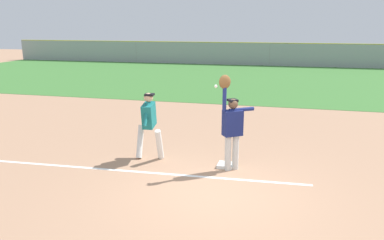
{
  "coord_description": "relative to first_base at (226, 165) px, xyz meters",
  "views": [
    {
      "loc": [
        1.24,
        -7.09,
        3.39
      ],
      "look_at": [
        -0.93,
        1.8,
        1.05
      ],
      "focal_mm": 35.48,
      "sensor_mm": 36.0,
      "label": 1
    }
  ],
  "objects": [
    {
      "name": "runner",
      "position": [
        -1.99,
        0.11,
        0.96
      ],
      "size": [
        0.74,
        0.84,
        1.72
      ],
      "rotation": [
        0.0,
        0.0,
        0.06
      ],
      "color": "white",
      "rests_on": "ground_plane"
    },
    {
      "name": "parked_car_red",
      "position": [
        -3.25,
        26.08,
        0.63
      ],
      "size": [
        4.56,
        2.45,
        1.25
      ],
      "rotation": [
        0.0,
        0.0,
        0.1
      ],
      "color": "#B21E1E",
      "rests_on": "ground_plane"
    },
    {
      "name": "parked_car_black",
      "position": [
        8.96,
        26.19,
        0.63
      ],
      "size": [
        4.42,
        2.17,
        1.25
      ],
      "rotation": [
        0.0,
        0.0,
        -0.01
      ],
      "color": "black",
      "rests_on": "ground_plane"
    },
    {
      "name": "baseball",
      "position": [
        -0.21,
        -0.33,
        1.98
      ],
      "size": [
        0.07,
        0.07,
        0.07
      ],
      "primitive_type": "sphere",
      "color": "white"
    },
    {
      "name": "fielder",
      "position": [
        0.14,
        -0.14,
        1.08
      ],
      "size": [
        0.8,
        0.59,
        2.28
      ],
      "rotation": [
        0.0,
        0.0,
        2.16
      ],
      "color": "silver",
      "rests_on": "ground_plane"
    },
    {
      "name": "parked_car_blue",
      "position": [
        -9.13,
        25.66,
        0.63
      ],
      "size": [
        4.52,
        2.35,
        1.25
      ],
      "rotation": [
        0.0,
        0.0,
        -0.07
      ],
      "color": "#23389E",
      "rests_on": "ground_plane"
    },
    {
      "name": "outfield_fence",
      "position": [
        0.01,
        23.26,
        0.9
      ],
      "size": [
        46.48,
        0.08,
        1.88
      ],
      "color": "#93999E",
      "rests_on": "ground_plane"
    },
    {
      "name": "ground_plane",
      "position": [
        0.01,
        -1.51,
        -0.04
      ],
      "size": [
        74.69,
        74.69,
        0.0
      ],
      "primitive_type": "plane",
      "color": "tan"
    },
    {
      "name": "first_base",
      "position": [
        0.0,
        0.0,
        0.0
      ],
      "size": [
        0.39,
        0.39,
        0.08
      ],
      "primitive_type": "cube",
      "rotation": [
        0.0,
        0.0,
        -0.03
      ],
      "color": "white",
      "rests_on": "ground_plane"
    },
    {
      "name": "outfield_grass",
      "position": [
        0.01,
        15.22,
        -0.04
      ],
      "size": [
        46.4,
        16.07,
        0.01
      ],
      "primitive_type": "cube",
      "color": "#3D7533",
      "rests_on": "ground_plane"
    },
    {
      "name": "parked_car_tan",
      "position": [
        2.9,
        25.58,
        0.63
      ],
      "size": [
        4.59,
        2.52,
        1.25
      ],
      "rotation": [
        0.0,
        0.0,
        -0.12
      ],
      "color": "tan",
      "rests_on": "ground_plane"
    },
    {
      "name": "chalk_foul_line",
      "position": [
        -4.0,
        -0.9,
        -0.04
      ],
      "size": [
        11.99,
        0.61,
        0.01
      ],
      "primitive_type": "cube",
      "rotation": [
        0.0,
        0.0,
        0.04
      ],
      "color": "white",
      "rests_on": "ground_plane"
    }
  ]
}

